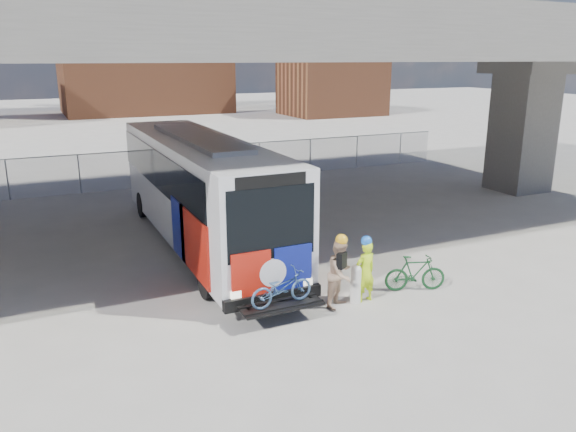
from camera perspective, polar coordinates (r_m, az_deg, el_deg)
ground at (r=17.79m, az=-0.19°, el=-4.26°), size 160.00×160.00×0.00m
bus at (r=18.81m, az=-8.99°, el=3.35°), size 2.67×12.91×3.69m
overpass at (r=20.42m, az=-5.13°, el=16.98°), size 40.00×16.00×7.95m
chainlink_fence at (r=28.45m, az=-10.44°, el=6.07°), size 30.00×0.06×30.00m
brick_buildings at (r=63.94m, az=-18.17°, el=14.43°), size 54.00×22.00×12.00m
smokestack at (r=73.53m, az=-8.85°, el=20.61°), size 2.20×2.20×25.00m
bollard at (r=14.55m, az=6.91°, el=-6.73°), size 0.27×0.27×1.04m
cyclist_hivis at (r=14.58m, az=7.87°, el=-5.45°), size 0.63×0.46×1.78m
cyclist_tan at (r=14.19m, az=5.37°, el=-5.74°), size 1.07×1.02×1.92m
bike_parked at (r=15.58m, az=12.79°, el=-5.68°), size 1.73×1.00×1.00m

